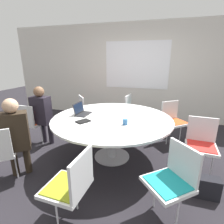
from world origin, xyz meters
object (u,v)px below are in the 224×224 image
at_px(chair_2, 71,183).
at_px(person_1, 15,133).
at_px(chair_0, 30,121).
at_px(chair_7, 87,110).
at_px(chair_5, 173,118).
at_px(person_0, 42,112).
at_px(handbag, 204,187).
at_px(chair_4, 201,141).
at_px(laptop, 81,111).
at_px(coffee_cup, 125,122).
at_px(spiral_notebook, 83,121).
at_px(chair_3, 173,177).
at_px(chair_6, 133,109).

relative_size(chair_2, person_1, 0.71).
distance_m(chair_0, chair_7, 1.31).
relative_size(chair_5, person_0, 0.71).
xyz_separation_m(chair_7, handbag, (2.39, -1.62, -0.39)).
bearing_deg(handbag, person_1, -171.94).
xyz_separation_m(chair_2, chair_4, (1.42, 1.40, 0.00)).
height_order(chair_4, laptop, laptop).
xyz_separation_m(person_1, laptop, (0.56, 0.96, 0.10)).
distance_m(chair_7, laptop, 1.13).
bearing_deg(coffee_cup, spiral_notebook, -173.11).
height_order(chair_2, person_1, person_1).
height_order(laptop, handbag, laptop).
relative_size(chair_2, chair_7, 1.00).
bearing_deg(person_0, handbag, -10.50).
bearing_deg(chair_4, chair_5, -65.41).
xyz_separation_m(chair_7, spiral_notebook, (0.59, -1.39, 0.24)).
bearing_deg(chair_2, spiral_notebook, 22.04).
relative_size(chair_4, coffee_cup, 10.09).
relative_size(chair_2, person_0, 0.71).
bearing_deg(person_0, chair_5, 21.49).
bearing_deg(chair_0, chair_2, -37.45).
distance_m(person_1, spiral_notebook, 0.98).
distance_m(chair_2, coffee_cup, 1.23).
distance_m(person_0, coffee_cup, 1.80).
xyz_separation_m(chair_5, handbag, (0.38, -1.54, -0.39)).
xyz_separation_m(chair_7, person_0, (-0.52, -0.99, 0.19)).
bearing_deg(spiral_notebook, chair_2, -70.53).
height_order(laptop, coffee_cup, laptop).
distance_m(chair_4, handbag, 0.67).
bearing_deg(chair_5, chair_2, 26.42).
xyz_separation_m(spiral_notebook, handbag, (1.81, -0.23, -0.63)).
relative_size(chair_4, chair_5, 1.00).
bearing_deg(person_0, chair_3, -22.04).
bearing_deg(person_0, chair_6, 42.26).
xyz_separation_m(chair_2, spiral_notebook, (-0.38, 1.09, 0.24)).
bearing_deg(chair_4, spiral_notebook, 13.55).
height_order(person_1, coffee_cup, person_1).
bearing_deg(chair_7, chair_5, 47.75).
bearing_deg(chair_0, laptop, 3.41).
xyz_separation_m(person_0, coffee_cup, (1.77, -0.32, 0.08)).
relative_size(chair_5, coffee_cup, 10.09).
bearing_deg(chair_7, chair_4, 25.88).
bearing_deg(chair_3, chair_2, 70.89).
distance_m(chair_3, spiral_notebook, 1.55).
xyz_separation_m(chair_4, person_1, (-2.58, -0.91, 0.19)).
distance_m(laptop, coffee_cup, 0.92).
relative_size(chair_5, chair_6, 1.00).
distance_m(laptop, spiral_notebook, 0.42).
relative_size(chair_6, spiral_notebook, 3.40).
bearing_deg(chair_7, chair_0, -75.51).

